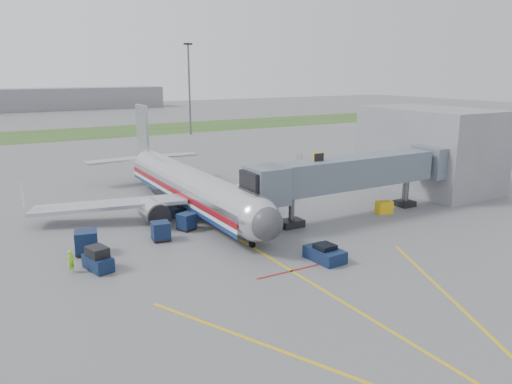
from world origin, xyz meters
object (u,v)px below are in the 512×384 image
airliner (190,186)px  ramp_worker (71,262)px  pushback_tug (325,254)px  baggage_tug (98,260)px  belt_loader (170,209)px

airliner → ramp_worker: airliner is taller
pushback_tug → ramp_worker: ramp_worker is taller
baggage_tug → belt_loader: size_ratio=0.61×
airliner → baggage_tug: airliner is taller
baggage_tug → ramp_worker: 1.88m
airliner → ramp_worker: 18.28m
pushback_tug → ramp_worker: bearing=157.3°
pushback_tug → ramp_worker: (-17.67, 7.41, 0.30)m
baggage_tug → airliner: bearing=43.6°
airliner → pushback_tug: bearing=-79.6°
pushback_tug → baggage_tug: size_ratio=1.16×
ramp_worker → baggage_tug: bearing=-57.8°
airliner → belt_loader: (-2.52, -0.38, -2.10)m
airliner → belt_loader: bearing=-171.3°
pushback_tug → baggage_tug: 17.31m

